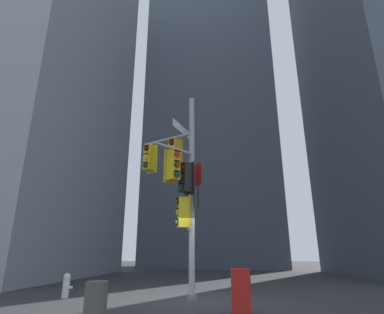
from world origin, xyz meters
TOP-DOWN VIEW (x-y plane):
  - ground at (0.00, 0.00)m, footprint 120.00×120.00m
  - building_tower_left at (-14.66, 8.79)m, footprint 14.87×14.87m
  - building_mid_block at (0.33, 26.54)m, footprint 14.35×14.35m
  - signal_pole_assembly at (-0.49, 0.06)m, footprint 2.36×2.58m
  - fire_hydrant at (-4.15, 0.09)m, footprint 0.33×0.23m
  - newspaper_box at (1.37, -2.42)m, footprint 0.45×0.36m
  - trash_bin at (-1.60, -3.95)m, footprint 0.45×0.45m

SIDE VIEW (x-z plane):
  - ground at x=0.00m, z-range 0.00..0.00m
  - fire_hydrant at x=-4.15m, z-range 0.02..0.78m
  - trash_bin at x=-1.60m, z-range 0.00..0.84m
  - newspaper_box at x=1.37m, z-range 0.00..1.02m
  - signal_pole_assembly at x=-0.49m, z-range 0.46..7.48m
  - building_tower_left at x=-14.66m, z-range 0.00..29.35m
  - building_mid_block at x=0.33m, z-range 0.00..40.54m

